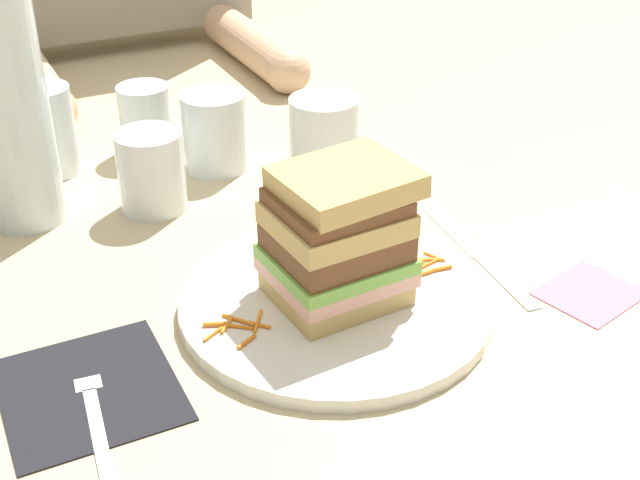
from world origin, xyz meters
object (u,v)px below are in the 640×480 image
(empty_tumbler_2, at_px, (212,132))
(empty_tumbler_3, at_px, (47,131))
(napkin_pink, at_px, (590,293))
(water_bottle, at_px, (5,90))
(sandwich, at_px, (337,238))
(knife, at_px, (480,256))
(juice_glass, at_px, (324,147))
(main_plate, at_px, (336,302))
(empty_tumbler_0, at_px, (146,119))
(empty_tumbler_1, at_px, (152,171))
(fork, at_px, (92,405))
(napkin_dark, at_px, (89,389))

(empty_tumbler_2, bearing_deg, empty_tumbler_3, 156.12)
(napkin_pink, bearing_deg, water_bottle, 138.97)
(sandwich, bearing_deg, knife, 4.66)
(sandwich, xyz_separation_m, empty_tumbler_3, (-0.16, 0.38, -0.02))
(knife, distance_m, juice_glass, 0.22)
(main_plate, xyz_separation_m, water_bottle, (-0.21, 0.28, 0.13))
(juice_glass, xyz_separation_m, empty_tumbler_0, (-0.15, 0.17, -0.00))
(empty_tumbler_3, bearing_deg, empty_tumbler_2, -23.88)
(juice_glass, relative_size, water_bottle, 0.32)
(main_plate, bearing_deg, sandwich, 17.00)
(sandwich, relative_size, knife, 0.59)
(knife, bearing_deg, empty_tumbler_3, 131.13)
(knife, xyz_separation_m, juice_glass, (-0.06, 0.21, 0.04))
(empty_tumbler_0, bearing_deg, sandwich, -82.74)
(water_bottle, distance_m, empty_tumbler_3, 0.14)
(empty_tumbler_3, bearing_deg, empty_tumbler_1, -60.47)
(main_plate, height_order, sandwich, sandwich)
(empty_tumbler_0, height_order, napkin_pink, empty_tumbler_0)
(sandwich, distance_m, fork, 0.23)
(napkin_dark, xyz_separation_m, knife, (0.38, 0.03, 0.00))
(juice_glass, xyz_separation_m, napkin_pink, (0.11, -0.30, -0.04))
(empty_tumbler_3, distance_m, napkin_pink, 0.60)
(empty_tumbler_3, bearing_deg, empty_tumbler_0, 2.17)
(fork, height_order, water_bottle, water_bottle)
(napkin_dark, bearing_deg, empty_tumbler_0, 67.27)
(empty_tumbler_3, bearing_deg, fork, -97.85)
(knife, bearing_deg, empty_tumbler_2, 117.96)
(napkin_dark, relative_size, empty_tumbler_2, 1.54)
(napkin_pink, bearing_deg, fork, 173.80)
(sandwich, height_order, empty_tumbler_1, sandwich)
(napkin_dark, height_order, empty_tumbler_0, empty_tumbler_0)
(juice_glass, bearing_deg, napkin_dark, -143.67)
(fork, bearing_deg, empty_tumbler_2, 57.06)
(juice_glass, relative_size, napkin_pink, 1.17)
(knife, bearing_deg, empty_tumbler_1, 136.44)
(main_plate, distance_m, napkin_pink, 0.23)
(empty_tumbler_2, bearing_deg, main_plate, -90.81)
(knife, height_order, empty_tumbler_2, empty_tumbler_2)
(knife, distance_m, empty_tumbler_1, 0.34)
(main_plate, distance_m, empty_tumbler_0, 0.39)
(empty_tumbler_1, bearing_deg, empty_tumbler_3, 119.53)
(knife, height_order, juice_glass, juice_glass)
(fork, relative_size, empty_tumbler_2, 1.89)
(empty_tumbler_1, bearing_deg, napkin_pink, -47.94)
(knife, height_order, empty_tumbler_1, empty_tumbler_1)
(empty_tumbler_0, bearing_deg, knife, -60.63)
(juice_glass, relative_size, empty_tumbler_3, 0.98)
(water_bottle, bearing_deg, main_plate, -53.92)
(napkin_dark, bearing_deg, water_bottle, 87.95)
(juice_glass, bearing_deg, empty_tumbler_1, 171.54)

